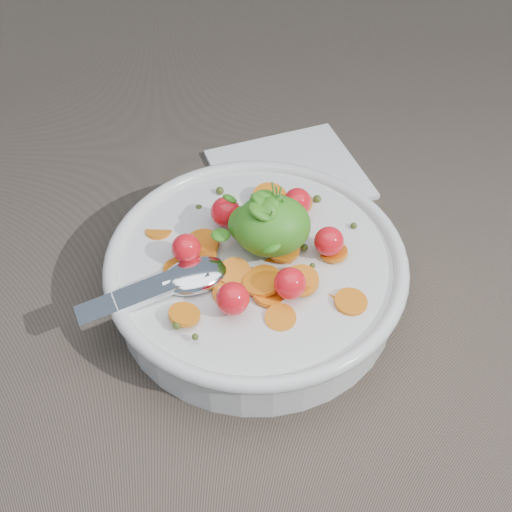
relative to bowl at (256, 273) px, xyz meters
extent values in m
plane|color=#6D5D4E|center=(0.03, 0.02, -0.03)|extent=(6.00, 6.00, 0.00)
cylinder|color=silver|center=(0.00, 0.00, -0.01)|extent=(0.26, 0.26, 0.05)
torus|color=silver|center=(0.00, 0.00, 0.02)|extent=(0.27, 0.27, 0.01)
cylinder|color=silver|center=(0.00, 0.00, -0.03)|extent=(0.13, 0.13, 0.01)
cylinder|color=brown|center=(0.00, 0.00, -0.01)|extent=(0.23, 0.23, 0.04)
cylinder|color=orange|center=(0.00, -0.03, 0.02)|extent=(0.04, 0.04, 0.01)
cylinder|color=orange|center=(0.03, -0.04, 0.02)|extent=(0.05, 0.04, 0.02)
cylinder|color=orange|center=(-0.07, 0.00, 0.02)|extent=(0.04, 0.04, 0.01)
cylinder|color=orange|center=(0.04, -0.04, 0.03)|extent=(0.04, 0.04, 0.01)
cylinder|color=orange|center=(-0.05, 0.00, 0.02)|extent=(0.04, 0.03, 0.01)
cylinder|color=orange|center=(0.01, -0.04, 0.02)|extent=(0.03, 0.03, 0.01)
cylinder|color=orange|center=(-0.02, -0.02, 0.02)|extent=(0.04, 0.04, 0.02)
cylinder|color=orange|center=(0.05, 0.07, 0.02)|extent=(0.04, 0.04, 0.01)
cylinder|color=orange|center=(0.07, 0.00, 0.02)|extent=(0.03, 0.03, 0.01)
cylinder|color=orange|center=(-0.07, -0.06, 0.02)|extent=(0.03, 0.04, 0.01)
cylinder|color=orange|center=(0.04, 0.06, 0.02)|extent=(0.04, 0.04, 0.01)
cylinder|color=orange|center=(0.05, -0.06, 0.01)|extent=(0.04, 0.04, 0.01)
cylinder|color=orange|center=(0.02, -0.01, 0.01)|extent=(0.04, 0.04, 0.01)
cylinder|color=orange|center=(0.03, 0.00, 0.03)|extent=(0.03, 0.03, 0.01)
cylinder|color=orange|center=(0.01, -0.07, 0.02)|extent=(0.04, 0.04, 0.01)
cylinder|color=orange|center=(-0.09, 0.05, 0.02)|extent=(0.04, 0.04, 0.01)
cylinder|color=orange|center=(-0.03, -0.04, 0.02)|extent=(0.03, 0.03, 0.01)
cylinder|color=orange|center=(-0.05, 0.02, 0.02)|extent=(0.03, 0.03, 0.01)
cylinder|color=orange|center=(0.02, 0.07, 0.03)|extent=(0.04, 0.04, 0.01)
cylinder|color=orange|center=(0.04, 0.04, 0.02)|extent=(0.04, 0.03, 0.01)
cylinder|color=orange|center=(-0.01, 0.05, 0.01)|extent=(0.03, 0.03, 0.01)
cylinder|color=orange|center=(0.07, -0.06, 0.02)|extent=(0.04, 0.04, 0.01)
sphere|color=#3E4D19|center=(0.10, 0.03, 0.02)|extent=(0.01, 0.01, 0.01)
sphere|color=#3E4D19|center=(-0.07, -0.03, 0.02)|extent=(0.01, 0.01, 0.01)
sphere|color=#3E4D19|center=(-0.06, -0.08, 0.02)|extent=(0.01, 0.01, 0.01)
sphere|color=#3E4D19|center=(0.03, 0.04, 0.02)|extent=(0.01, 0.01, 0.01)
sphere|color=#3E4D19|center=(-0.05, 0.07, 0.02)|extent=(0.01, 0.01, 0.01)
sphere|color=#3E4D19|center=(-0.07, -0.07, 0.02)|extent=(0.01, 0.01, 0.01)
sphere|color=#3E4D19|center=(0.06, 0.00, 0.03)|extent=(0.01, 0.01, 0.01)
sphere|color=#3E4D19|center=(-0.03, 0.09, 0.02)|extent=(0.01, 0.01, 0.01)
sphere|color=#3E4D19|center=(0.04, 0.00, 0.02)|extent=(0.01, 0.01, 0.01)
sphere|color=#3E4D19|center=(0.05, -0.02, 0.03)|extent=(0.01, 0.01, 0.01)
sphere|color=#3E4D19|center=(0.07, 0.07, 0.02)|extent=(0.01, 0.01, 0.01)
sphere|color=#3E4D19|center=(0.00, 0.05, 0.02)|extent=(0.01, 0.01, 0.01)
sphere|color=red|center=(0.06, 0.00, 0.04)|extent=(0.03, 0.03, 0.03)
sphere|color=red|center=(0.04, 0.05, 0.03)|extent=(0.03, 0.03, 0.03)
sphere|color=red|center=(-0.02, 0.05, 0.04)|extent=(0.03, 0.03, 0.03)
sphere|color=red|center=(-0.06, 0.00, 0.03)|extent=(0.03, 0.03, 0.03)
sphere|color=red|center=(-0.03, -0.06, 0.04)|extent=(0.03, 0.03, 0.03)
sphere|color=red|center=(0.02, -0.05, 0.04)|extent=(0.03, 0.03, 0.03)
ellipsoid|color=#449B23|center=(0.01, 0.01, 0.05)|extent=(0.07, 0.06, 0.05)
ellipsoid|color=#449B23|center=(0.00, 0.02, 0.04)|extent=(0.04, 0.04, 0.03)
ellipsoid|color=#449B23|center=(0.01, 0.00, 0.07)|extent=(0.02, 0.03, 0.02)
ellipsoid|color=#449B23|center=(0.01, 0.00, 0.05)|extent=(0.03, 0.03, 0.02)
ellipsoid|color=#449B23|center=(0.02, 0.00, 0.07)|extent=(0.02, 0.03, 0.01)
ellipsoid|color=#449B23|center=(0.01, 0.02, 0.07)|extent=(0.03, 0.03, 0.03)
ellipsoid|color=#449B23|center=(0.02, 0.02, 0.07)|extent=(0.02, 0.02, 0.02)
ellipsoid|color=#449B23|center=(0.01, 0.01, 0.05)|extent=(0.03, 0.03, 0.01)
ellipsoid|color=#449B23|center=(0.00, 0.00, 0.06)|extent=(0.03, 0.02, 0.02)
ellipsoid|color=#449B23|center=(-0.03, 0.01, 0.04)|extent=(0.02, 0.02, 0.01)
ellipsoid|color=#449B23|center=(0.02, 0.02, 0.05)|extent=(0.03, 0.03, 0.02)
ellipsoid|color=#449B23|center=(-0.01, 0.01, 0.06)|extent=(0.02, 0.02, 0.01)
ellipsoid|color=#449B23|center=(0.01, 0.01, 0.05)|extent=(0.02, 0.02, 0.02)
ellipsoid|color=#449B23|center=(0.01, 0.01, 0.07)|extent=(0.02, 0.02, 0.02)
ellipsoid|color=#449B23|center=(0.01, 0.02, 0.07)|extent=(0.03, 0.03, 0.02)
ellipsoid|color=#449B23|center=(0.01, 0.01, 0.06)|extent=(0.02, 0.02, 0.02)
ellipsoid|color=#449B23|center=(0.01, -0.02, 0.05)|extent=(0.03, 0.03, 0.02)
ellipsoid|color=#449B23|center=(0.02, 0.03, 0.05)|extent=(0.03, 0.03, 0.02)
ellipsoid|color=#449B23|center=(0.01, 0.01, 0.07)|extent=(0.03, 0.03, 0.02)
ellipsoid|color=#449B23|center=(-0.02, 0.05, 0.05)|extent=(0.02, 0.02, 0.02)
ellipsoid|color=#449B23|center=(0.02, 0.01, 0.07)|extent=(0.02, 0.02, 0.01)
ellipsoid|color=#449B23|center=(0.01, 0.01, 0.07)|extent=(0.03, 0.03, 0.02)
cylinder|color=#4C8C33|center=(0.01, 0.00, 0.06)|extent=(0.01, 0.02, 0.04)
cylinder|color=#4C8C33|center=(0.03, 0.02, 0.06)|extent=(0.01, 0.02, 0.04)
cylinder|color=#4C8C33|center=(0.01, 0.02, 0.06)|extent=(0.02, 0.01, 0.04)
cylinder|color=#4C8C33|center=(0.02, 0.02, 0.06)|extent=(0.01, 0.01, 0.04)
cylinder|color=#4C8C33|center=(0.02, 0.02, 0.06)|extent=(0.01, 0.01, 0.04)
cylinder|color=#4C8C33|center=(0.02, 0.02, 0.06)|extent=(0.01, 0.00, 0.04)
ellipsoid|color=silver|center=(-0.05, -0.02, 0.02)|extent=(0.07, 0.06, 0.02)
cube|color=silver|center=(-0.10, -0.03, 0.02)|extent=(0.12, 0.06, 0.02)
cylinder|color=silver|center=(-0.07, -0.02, 0.02)|extent=(0.02, 0.02, 0.01)
cube|color=white|center=(0.06, 0.17, -0.03)|extent=(0.19, 0.17, 0.01)
camera|label=1|loc=(-0.04, -0.38, 0.44)|focal=45.00mm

